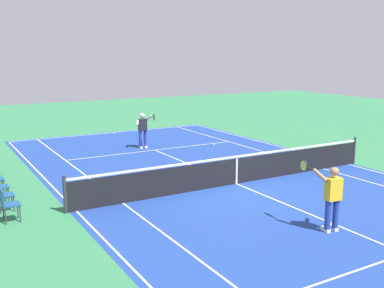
# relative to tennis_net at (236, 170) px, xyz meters

# --- Properties ---
(ground_plane) EXTENTS (60.00, 60.00, 0.00)m
(ground_plane) POSITION_rel_tennis_net_xyz_m (0.00, 0.00, -0.49)
(ground_plane) COLOR #2D7247
(court_slab) EXTENTS (24.20, 11.40, 0.00)m
(court_slab) POSITION_rel_tennis_net_xyz_m (0.00, 0.00, -0.49)
(court_slab) COLOR navy
(court_slab) RESTS_ON ground_plane
(court_line_markings) EXTENTS (23.85, 11.05, 0.01)m
(court_line_markings) POSITION_rel_tennis_net_xyz_m (0.00, 0.00, -0.49)
(court_line_markings) COLOR white
(court_line_markings) RESTS_ON ground_plane
(tennis_net) EXTENTS (0.10, 11.70, 1.08)m
(tennis_net) POSITION_rel_tennis_net_xyz_m (0.00, 0.00, 0.00)
(tennis_net) COLOR #2D2D33
(tennis_net) RESTS_ON ground_plane
(tennis_player_near) EXTENTS (1.13, 0.77, 1.70)m
(tennis_player_near) POSITION_rel_tennis_net_xyz_m (7.14, 0.25, 0.44)
(tennis_player_near) COLOR navy
(tennis_player_near) RESTS_ON ground_plane
(tennis_player_far) EXTENTS (1.12, 0.77, 1.70)m
(tennis_player_far) POSITION_rel_tennis_net_xyz_m (-4.61, 0.45, 0.44)
(tennis_player_far) COLOR navy
(tennis_player_far) RESTS_ON ground_plane
(tennis_ball) EXTENTS (0.07, 0.07, 0.07)m
(tennis_ball) POSITION_rel_tennis_net_xyz_m (5.93, -2.93, -0.46)
(tennis_ball) COLOR #CCE01E
(tennis_ball) RESTS_ON ground_plane
(spectator_chair_0) EXTENTS (0.44, 0.44, 0.88)m
(spectator_chair_0) POSITION_rel_tennis_net_xyz_m (0.10, 7.27, 0.03)
(spectator_chair_0) COLOR #38383D
(spectator_chair_0) RESTS_ON ground_plane
(spectator_chair_1) EXTENTS (0.44, 0.44, 0.88)m
(spectator_chair_1) POSITION_rel_tennis_net_xyz_m (1.04, 7.27, 0.03)
(spectator_chair_1) COLOR #38383D
(spectator_chair_1) RESTS_ON ground_plane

